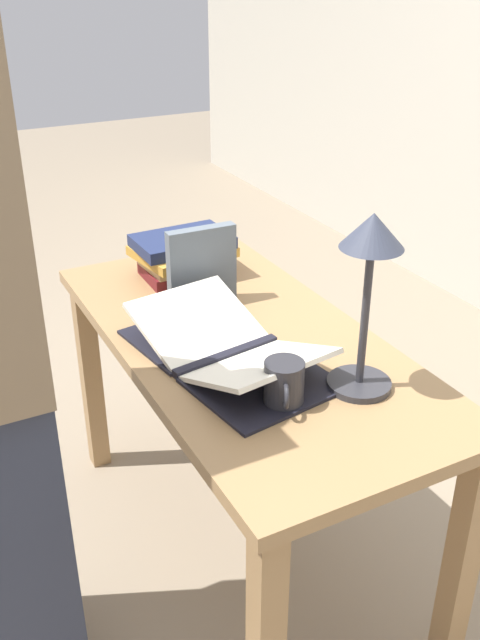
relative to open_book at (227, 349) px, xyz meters
name	(u,v)px	position (x,y,z in m)	size (l,w,h in m)	color
ground_plane	(243,545)	(-0.08, 0.09, -0.75)	(12.00, 12.00, 0.00)	gray
reading_desk	(243,374)	(-0.08, 0.09, -0.14)	(1.28, 0.62, 0.72)	#937047
open_book	(227,349)	(0.00, 0.00, 0.00)	(0.59, 0.38, 0.10)	black
book_stack_tall	(183,255)	(-0.51, 0.11, 0.04)	(0.26, 0.30, 0.13)	maroon
book_standing_upright	(202,266)	(-0.31, 0.08, 0.08)	(0.04, 0.20, 0.22)	slate
reading_lamp	(369,267)	(0.25, 0.21, 0.27)	(0.15, 0.15, 0.41)	#2D2D33
coffee_mug	(284,384)	(0.23, 0.03, 0.02)	(0.12, 0.09, 0.10)	#28282D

